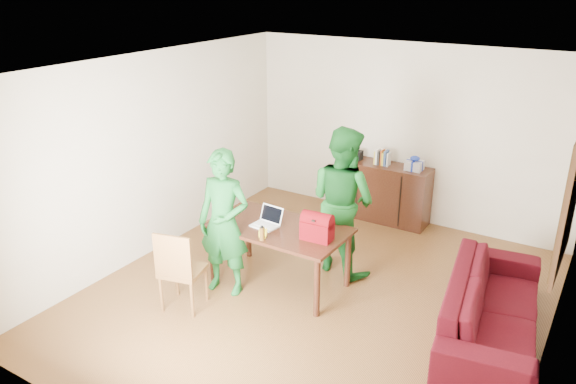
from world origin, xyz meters
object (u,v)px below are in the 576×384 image
Objects in this scene: person_far at (343,200)px; chair at (183,284)px; person_near at (224,223)px; bottle at (262,233)px; laptop at (265,223)px; table at (279,234)px; red_bag at (317,229)px; sofa at (492,308)px.

chair is at bearing 74.46° from person_far.
person_far reaches higher than person_near.
laptop is at bearing 119.25° from bottle.
red_bag is (0.55, -0.06, 0.23)m from table.
person_near is 1.10m from red_bag.
laptop reaches higher than sofa.
chair is 0.84m from person_near.
person_far reaches higher than chair.
chair is 3.00× the size of laptop.
person_far is (1.13, 1.76, 0.66)m from chair.
red_bag reaches higher than laptop.
bottle is at bearing 96.70° from sofa.
table reaches higher than sofa.
person_far is at bearing 58.30° from table.
bottle is at bearing -150.44° from red_bag.
sofa is (2.46, 0.66, -0.52)m from bottle.
chair is at bearing -117.92° from person_near.
laptop is 0.93× the size of red_bag.
sofa is at bearing 8.32° from chair.
person_far reaches higher than sofa.
chair is at bearing -144.96° from red_bag.
sofa is (2.48, 0.26, -0.34)m from table.
person_near is 1.53m from person_far.
person_near reaches higher than table.
laptop is 0.71m from red_bag.
chair is 0.52× the size of person_far.
person_near is 0.50m from bottle.
bottle is at bearing 85.73° from person_far.
chair is at bearing -113.64° from laptop.
bottle reaches higher than sofa.
red_bag is at bearing 112.63° from person_far.
chair is 3.39m from sofa.
red_bag is 2.04m from sofa.
table is at bearing 74.92° from person_far.
laptop is at bearing 178.82° from red_bag.
red_bag reaches higher than sofa.
table is 2.52m from sofa.
person_near is at bearing -162.06° from red_bag.
red_bag is (0.52, 0.34, 0.04)m from bottle.
person_near is 5.01× the size of red_bag.
bottle is at bearing -86.49° from table.
laptop is at bearing 47.63° from chair.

